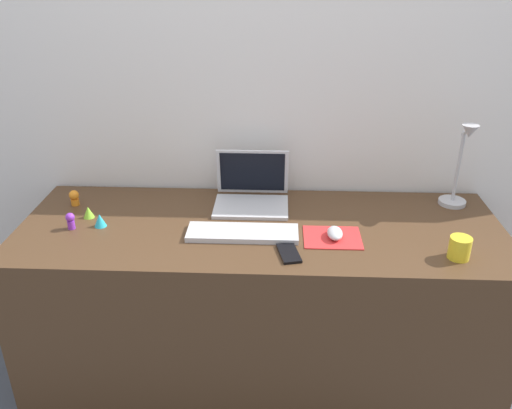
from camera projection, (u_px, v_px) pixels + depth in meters
The scene contains 14 objects.
ground_plane at pixel (260, 372), 2.34m from camera, with size 6.00×6.00×0.00m, color #474C56.
back_wall at pixel (264, 179), 2.34m from camera, with size 3.05×0.05×1.55m, color silver.
desk at pixel (260, 305), 2.18m from camera, with size 1.85×0.67×0.74m, color #4C331E.
laptop at pixel (252, 191), 2.18m from camera, with size 0.30×0.24×0.21m.
keyboard at pixel (243, 233), 1.95m from camera, with size 0.41×0.13×0.02m, color silver.
mousepad at pixel (332, 237), 1.93m from camera, with size 0.21×0.17×0.00m, color red.
mouse at pixel (335, 233), 1.93m from camera, with size 0.06×0.10×0.03m, color silver.
cell_phone at pixel (289, 253), 1.83m from camera, with size 0.06×0.13×0.01m, color black.
desk_lamp at pixel (460, 168), 2.10m from camera, with size 0.11×0.14×0.36m.
coffee_mug at pixel (460, 248), 1.79m from camera, with size 0.07×0.07×0.08m, color yellow.
toy_figurine_orange at pixel (74, 197), 2.17m from camera, with size 0.04×0.04×0.06m.
toy_figurine_cyan at pixel (100, 220), 2.01m from camera, with size 0.05×0.05×0.05m, color #28B7CC.
toy_figurine_lime at pixel (88, 212), 2.07m from camera, with size 0.04×0.04×0.05m, color #8CDB33.
toy_figurine_purple at pixel (71, 220), 1.98m from camera, with size 0.03×0.03×0.07m.
Camera 1 is at (0.06, -1.78, 1.70)m, focal length 37.07 mm.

